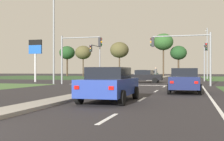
% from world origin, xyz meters
% --- Properties ---
extents(ground_plane, '(200.00, 200.00, 0.00)m').
position_xyz_m(ground_plane, '(0.00, 30.00, 0.00)').
color(ground_plane, '#282628').
extents(grass_verge_far_left, '(35.00, 35.00, 0.01)m').
position_xyz_m(grass_verge_far_left, '(-25.50, 54.50, 0.00)').
color(grass_verge_far_left, '#2D4C28').
rests_on(grass_verge_far_left, ground).
extents(median_island_near, '(1.20, 22.00, 0.14)m').
position_xyz_m(median_island_near, '(0.00, 11.00, 0.07)').
color(median_island_near, gray).
rests_on(median_island_near, ground).
extents(median_island_far, '(1.20, 36.00, 0.14)m').
position_xyz_m(median_island_far, '(0.00, 55.00, 0.07)').
color(median_island_far, '#ADA89E').
rests_on(median_island_far, ground).
extents(lane_dash_near, '(0.14, 2.00, 0.01)m').
position_xyz_m(lane_dash_near, '(3.50, 3.36, 0.01)').
color(lane_dash_near, silver).
rests_on(lane_dash_near, ground).
extents(lane_dash_second, '(0.14, 2.00, 0.01)m').
position_xyz_m(lane_dash_second, '(3.50, 9.36, 0.01)').
color(lane_dash_second, silver).
rests_on(lane_dash_second, ground).
extents(lane_dash_third, '(0.14, 2.00, 0.01)m').
position_xyz_m(lane_dash_third, '(3.50, 15.36, 0.01)').
color(lane_dash_third, silver).
rests_on(lane_dash_third, ground).
extents(lane_dash_fourth, '(0.14, 2.00, 0.01)m').
position_xyz_m(lane_dash_fourth, '(3.50, 21.36, 0.01)').
color(lane_dash_fourth, silver).
rests_on(lane_dash_fourth, ground).
extents(edge_line_right, '(0.14, 24.00, 0.01)m').
position_xyz_m(edge_line_right, '(6.85, 12.00, 0.01)').
color(edge_line_right, silver).
rests_on(edge_line_right, ground).
extents(stop_bar_near, '(6.40, 0.50, 0.01)m').
position_xyz_m(stop_bar_near, '(3.80, 23.00, 0.01)').
color(stop_bar_near, silver).
rests_on(stop_bar_near, ground).
extents(crosswalk_bar_near, '(0.70, 2.80, 0.01)m').
position_xyz_m(crosswalk_bar_near, '(-6.40, 24.80, 0.01)').
color(crosswalk_bar_near, silver).
rests_on(crosswalk_bar_near, ground).
extents(crosswalk_bar_second, '(0.70, 2.80, 0.01)m').
position_xyz_m(crosswalk_bar_second, '(-5.25, 24.80, 0.01)').
color(crosswalk_bar_second, silver).
rests_on(crosswalk_bar_second, ground).
extents(crosswalk_bar_third, '(0.70, 2.80, 0.01)m').
position_xyz_m(crosswalk_bar_third, '(-4.10, 24.80, 0.01)').
color(crosswalk_bar_third, silver).
rests_on(crosswalk_bar_third, ground).
extents(crosswalk_bar_fourth, '(0.70, 2.80, 0.01)m').
position_xyz_m(crosswalk_bar_fourth, '(-2.95, 24.80, 0.01)').
color(crosswalk_bar_fourth, silver).
rests_on(crosswalk_bar_fourth, ground).
extents(crosswalk_bar_fifth, '(0.70, 2.80, 0.01)m').
position_xyz_m(crosswalk_bar_fifth, '(-1.80, 24.80, 0.01)').
color(crosswalk_bar_fifth, silver).
rests_on(crosswalk_bar_fifth, ground).
extents(crosswalk_bar_sixth, '(0.70, 2.80, 0.01)m').
position_xyz_m(crosswalk_bar_sixth, '(-0.65, 24.80, 0.01)').
color(crosswalk_bar_sixth, silver).
rests_on(crosswalk_bar_sixth, ground).
extents(car_navy_near, '(1.99, 4.62, 1.59)m').
position_xyz_m(car_navy_near, '(5.47, 14.22, 0.81)').
color(car_navy_near, '#161E47').
rests_on(car_navy_near, ground).
extents(car_silver_second, '(2.00, 4.53, 1.59)m').
position_xyz_m(car_silver_second, '(-2.20, 42.94, 0.81)').
color(car_silver_second, '#B7B7BC').
rests_on(car_silver_second, ground).
extents(car_teal_third, '(1.94, 4.26, 1.52)m').
position_xyz_m(car_teal_third, '(-2.36, 59.23, 0.78)').
color(car_teal_third, '#19565B').
rests_on(car_teal_third, ground).
extents(car_blue_fourth, '(2.08, 4.55, 1.58)m').
position_xyz_m(car_blue_fourth, '(2.23, 7.95, 0.81)').
color(car_blue_fourth, navy).
rests_on(car_blue_fourth, ground).
extents(car_black_fifth, '(4.17, 2.06, 1.51)m').
position_xyz_m(car_black_fifth, '(0.44, 29.27, 0.77)').
color(car_black_fifth, black).
rests_on(car_black_fifth, ground).
extents(car_grey_seventh, '(2.04, 4.45, 1.59)m').
position_xyz_m(car_grey_seventh, '(-2.44, 52.68, 0.81)').
color(car_grey_seventh, slate).
rests_on(car_grey_seventh, ground).
extents(traffic_signal_far_left, '(0.32, 4.41, 5.33)m').
position_xyz_m(traffic_signal_far_left, '(-7.60, 34.98, 3.67)').
color(traffic_signal_far_left, gray).
rests_on(traffic_signal_far_left, ground).
extents(traffic_signal_far_right, '(0.32, 5.42, 5.14)m').
position_xyz_m(traffic_signal_far_right, '(7.60, 34.52, 3.60)').
color(traffic_signal_far_right, gray).
rests_on(traffic_signal_far_right, ground).
extents(traffic_signal_near_left, '(4.66, 0.32, 5.20)m').
position_xyz_m(traffic_signal_near_left, '(-5.86, 23.40, 3.60)').
color(traffic_signal_near_left, gray).
rests_on(traffic_signal_near_left, ground).
extents(traffic_signal_near_right, '(5.74, 0.32, 5.05)m').
position_xyz_m(traffic_signal_near_right, '(5.37, 23.40, 3.56)').
color(traffic_signal_near_right, gray).
rests_on(traffic_signal_near_right, ground).
extents(street_lamp_second, '(2.14, 0.33, 9.83)m').
position_xyz_m(street_lamp_second, '(-8.70, 23.36, 5.44)').
color(street_lamp_second, gray).
rests_on(street_lamp_second, ground).
extents(street_lamp_third, '(0.56, 2.54, 8.96)m').
position_xyz_m(street_lamp_third, '(8.54, 47.99, 5.05)').
color(street_lamp_third, gray).
rests_on(street_lamp_third, ground).
extents(pedestrian_at_median, '(0.34, 0.34, 1.84)m').
position_xyz_m(pedestrian_at_median, '(0.26, 41.86, 1.27)').
color(pedestrian_at_median, '#4C4C4C').
rests_on(pedestrian_at_median, median_island_far).
extents(fuel_price_totem, '(1.80, 0.24, 5.44)m').
position_xyz_m(fuel_price_totem, '(-13.51, 27.92, 3.96)').
color(fuel_price_totem, silver).
rests_on(fuel_price_totem, ground).
extents(treeline_near, '(4.16, 4.16, 8.10)m').
position_xyz_m(treeline_near, '(-26.35, 65.70, 6.27)').
color(treeline_near, '#423323').
rests_on(treeline_near, ground).
extents(treeline_second, '(3.96, 3.96, 7.68)m').
position_xyz_m(treeline_second, '(-20.02, 61.25, 5.97)').
color(treeline_second, '#423323').
rests_on(treeline_second, ground).
extents(treeline_third, '(4.47, 4.47, 8.37)m').
position_xyz_m(treeline_third, '(-10.79, 61.51, 6.44)').
color(treeline_third, '#423323').
rests_on(treeline_third, ground).
extents(treeline_fourth, '(3.89, 3.89, 7.37)m').
position_xyz_m(treeline_fourth, '(2.91, 64.17, 5.67)').
color(treeline_fourth, '#423323').
rests_on(treeline_fourth, ground).
extents(treeline_fifth, '(4.57, 4.57, 10.15)m').
position_xyz_m(treeline_fifth, '(-0.44, 62.41, 8.16)').
color(treeline_fifth, '#423323').
rests_on(treeline_fifth, ground).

